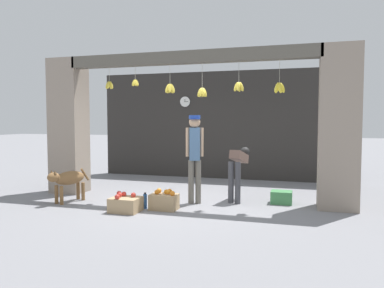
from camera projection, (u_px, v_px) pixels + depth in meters
ground_plane at (185, 202)px, 7.38m from camera, size 60.00×60.00×0.00m
shop_back_wall at (220, 125)px, 10.39m from camera, size 6.96×0.12×2.97m
shop_pillar_left at (69, 126)px, 8.38m from camera, size 0.70×0.60×2.97m
shop_pillar_right at (339, 128)px, 6.77m from camera, size 0.70×0.60×2.97m
storefront_awning at (188, 60)px, 7.31m from camera, size 5.06×0.30×0.91m
dog at (68, 179)px, 7.37m from camera, size 0.47×0.95×0.67m
shopkeeper at (195, 151)px, 7.24m from camera, size 0.33×0.30×1.72m
worker_stooping at (238, 166)px, 7.46m from camera, size 0.33×0.81×1.06m
fruit_crate_oranges at (164, 201)px, 6.79m from camera, size 0.49×0.33×0.37m
fruit_crate_apples at (126, 204)px, 6.63m from camera, size 0.51×0.43×0.34m
produce_box_green at (281, 197)px, 7.28m from camera, size 0.40×0.32×0.25m
water_bottle at (145, 201)px, 6.86m from camera, size 0.07×0.07×0.30m
wall_clock at (185, 102)px, 10.56m from camera, size 0.31×0.03×0.31m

